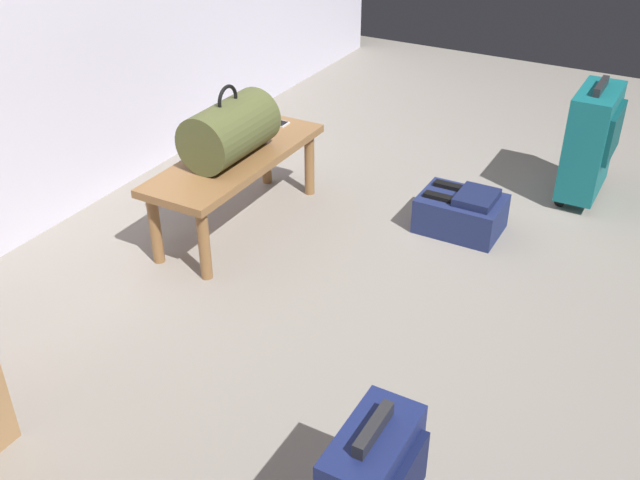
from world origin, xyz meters
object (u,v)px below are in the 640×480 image
object	(u,v)px
duffel_bag_olive	(230,130)
cell_phone	(274,122)
backpack_navy	(461,212)
suitcase_upright_teal	(591,141)
bench	(237,166)

from	to	relation	value
duffel_bag_olive	cell_phone	distance (m)	0.45
backpack_navy	cell_phone	bearing A→B (deg)	93.87
suitcase_upright_teal	duffel_bag_olive	bearing A→B (deg)	129.08
bench	suitcase_upright_teal	xyz separation A→B (m)	(1.07, -1.36, 0.00)
backpack_navy	duffel_bag_olive	bearing A→B (deg)	118.11
duffel_bag_olive	cell_phone	xyz separation A→B (m)	(0.43, 0.05, -0.13)
bench	duffel_bag_olive	bearing A→B (deg)	180.00
duffel_bag_olive	backpack_navy	bearing A→B (deg)	-61.89
duffel_bag_olive	cell_phone	world-z (taller)	duffel_bag_olive
bench	backpack_navy	world-z (taller)	bench
cell_phone	backpack_navy	size ratio (longest dim) A/B	0.38
suitcase_upright_teal	backpack_navy	size ratio (longest dim) A/B	1.60
suitcase_upright_teal	backpack_navy	bearing A→B (deg)	144.93
duffel_bag_olive	bench	bearing A→B (deg)	-0.00
bench	cell_phone	bearing A→B (deg)	6.57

